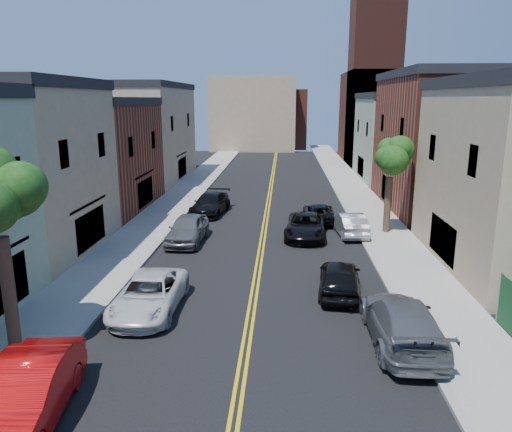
% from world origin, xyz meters
% --- Properties ---
extents(sidewalk_left, '(3.20, 100.00, 0.15)m').
position_xyz_m(sidewalk_left, '(-7.90, 40.00, 0.07)').
color(sidewalk_left, gray).
rests_on(sidewalk_left, ground).
extents(sidewalk_right, '(3.20, 100.00, 0.15)m').
position_xyz_m(sidewalk_right, '(7.90, 40.00, 0.07)').
color(sidewalk_right, gray).
rests_on(sidewalk_right, ground).
extents(curb_left, '(0.30, 100.00, 0.15)m').
position_xyz_m(curb_left, '(-6.15, 40.00, 0.07)').
color(curb_left, gray).
rests_on(curb_left, ground).
extents(curb_right, '(0.30, 100.00, 0.15)m').
position_xyz_m(curb_right, '(6.15, 40.00, 0.07)').
color(curb_right, gray).
rests_on(curb_right, ground).
extents(bldg_left_tan_near, '(9.00, 10.00, 9.00)m').
position_xyz_m(bldg_left_tan_near, '(-14.00, 25.00, 4.50)').
color(bldg_left_tan_near, '#998466').
rests_on(bldg_left_tan_near, ground).
extents(bldg_left_brick, '(9.00, 12.00, 8.00)m').
position_xyz_m(bldg_left_brick, '(-14.00, 36.00, 4.00)').
color(bldg_left_brick, brown).
rests_on(bldg_left_brick, ground).
extents(bldg_left_tan_far, '(9.00, 16.00, 9.50)m').
position_xyz_m(bldg_left_tan_far, '(-14.00, 50.00, 4.75)').
color(bldg_left_tan_far, '#998466').
rests_on(bldg_left_tan_far, ground).
extents(bldg_right_brick, '(9.00, 14.00, 10.00)m').
position_xyz_m(bldg_right_brick, '(14.00, 38.00, 5.00)').
color(bldg_right_brick, brown).
rests_on(bldg_right_brick, ground).
extents(bldg_right_palegrn, '(9.00, 12.00, 8.50)m').
position_xyz_m(bldg_right_palegrn, '(14.00, 52.00, 4.25)').
color(bldg_right_palegrn, gray).
rests_on(bldg_right_palegrn, ground).
extents(church, '(16.20, 14.20, 22.60)m').
position_xyz_m(church, '(16.33, 67.07, 7.24)').
color(church, '#4C2319').
rests_on(church, ground).
extents(backdrop_left, '(14.00, 8.00, 12.00)m').
position_xyz_m(backdrop_left, '(-4.00, 82.00, 6.00)').
color(backdrop_left, '#998466').
rests_on(backdrop_left, ground).
extents(backdrop_center, '(10.00, 8.00, 10.00)m').
position_xyz_m(backdrop_center, '(0.00, 86.00, 5.00)').
color(backdrop_center, brown).
rests_on(backdrop_center, ground).
extents(tree_right_far, '(4.40, 4.40, 8.03)m').
position_xyz_m(tree_right_far, '(7.92, 30.01, 5.76)').
color(tree_right_far, '#332519').
rests_on(tree_right_far, sidewalk_right).
extents(red_sedan, '(2.46, 5.40, 1.72)m').
position_xyz_m(red_sedan, '(-5.50, 10.27, 0.86)').
color(red_sedan, red).
rests_on(red_sedan, ground).
extents(white_pickup, '(2.47, 5.27, 1.46)m').
position_xyz_m(white_pickup, '(-4.17, 17.48, 0.73)').
color(white_pickup, silver).
rests_on(white_pickup, ground).
extents(grey_car_left, '(2.17, 5.01, 1.68)m').
position_xyz_m(grey_car_left, '(-4.51, 27.31, 0.84)').
color(grey_car_left, '#53565A').
rests_on(grey_car_left, ground).
extents(black_car_left, '(2.83, 5.61, 1.56)m').
position_xyz_m(black_car_left, '(-4.25, 34.85, 0.78)').
color(black_car_left, black).
rests_on(black_car_left, ground).
extents(grey_car_right, '(2.33, 5.68, 1.64)m').
position_xyz_m(grey_car_right, '(5.50, 15.36, 0.82)').
color(grey_car_right, '#525559').
rests_on(grey_car_right, ground).
extents(black_car_right, '(2.24, 4.60, 1.51)m').
position_xyz_m(black_car_right, '(3.80, 19.83, 0.76)').
color(black_car_right, black).
rests_on(black_car_right, ground).
extents(silver_car_right, '(1.96, 4.60, 1.48)m').
position_xyz_m(silver_car_right, '(5.50, 29.56, 0.74)').
color(silver_car_right, '#A2A4A9').
rests_on(silver_car_right, ground).
extents(dark_car_right_far, '(2.17, 4.69, 1.30)m').
position_xyz_m(dark_car_right_far, '(3.80, 32.81, 0.65)').
color(dark_car_right_far, black).
rests_on(dark_car_right_far, ground).
extents(black_suv_lane, '(2.92, 5.49, 1.47)m').
position_xyz_m(black_suv_lane, '(2.69, 28.86, 0.73)').
color(black_suv_lane, black).
rests_on(black_suv_lane, ground).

